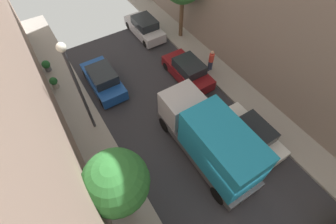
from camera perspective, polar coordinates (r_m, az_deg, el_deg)
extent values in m
plane|color=#2D2D33|center=(13.60, 15.23, -17.38)|extent=(32.00, 32.00, 0.00)
cube|color=gray|center=(16.13, 28.46, -6.76)|extent=(2.00, 44.00, 0.15)
cube|color=#194799|center=(17.32, -15.06, 7.12)|extent=(1.76, 4.20, 0.76)
cube|color=#1E2328|center=(16.74, -15.36, 8.50)|extent=(1.56, 2.10, 0.64)
cylinder|color=black|center=(18.51, -18.96, 8.44)|extent=(0.22, 0.64, 0.64)
cylinder|color=black|center=(18.73, -14.57, 10.39)|extent=(0.22, 0.64, 0.64)
cylinder|color=black|center=(16.31, -15.28, 2.24)|extent=(0.22, 0.64, 0.64)
cylinder|color=black|center=(16.55, -10.39, 4.50)|extent=(0.22, 0.64, 0.64)
cube|color=white|center=(14.74, 18.75, -5.31)|extent=(1.76, 4.20, 0.76)
cube|color=#1E2328|center=(14.15, 19.89, -4.21)|extent=(1.56, 2.10, 0.64)
cylinder|color=black|center=(15.00, 12.46, -3.04)|extent=(0.22, 0.64, 0.64)
cylinder|color=black|center=(15.80, 16.74, -0.48)|extent=(0.22, 0.64, 0.64)
cylinder|color=black|center=(14.21, 20.56, -11.67)|extent=(0.22, 0.64, 0.64)
cylinder|color=black|center=(15.05, 24.63, -8.45)|extent=(0.22, 0.64, 0.64)
cube|color=maroon|center=(17.40, 4.62, 9.35)|extent=(1.76, 4.20, 0.76)
cube|color=#1E2328|center=(16.85, 5.07, 10.79)|extent=(1.56, 2.10, 0.64)
cylinder|color=black|center=(18.16, -0.34, 10.78)|extent=(0.22, 0.64, 0.64)
cylinder|color=black|center=(18.83, 3.78, 12.44)|extent=(0.22, 0.64, 0.64)
cylinder|color=black|center=(16.37, 5.45, 4.62)|extent=(0.22, 0.64, 0.64)
cylinder|color=black|center=(17.11, 9.72, 6.64)|extent=(0.22, 0.64, 0.64)
cube|color=silver|center=(21.64, -5.58, 19.03)|extent=(1.76, 4.20, 0.76)
cube|color=#1E2328|center=(21.15, -5.52, 20.43)|extent=(1.56, 2.10, 0.64)
cylinder|color=black|center=(22.69, -9.36, 19.64)|extent=(0.22, 0.64, 0.64)
cylinder|color=black|center=(23.23, -5.70, 20.91)|extent=(0.22, 0.64, 0.64)
cylinder|color=black|center=(20.35, -5.33, 15.83)|extent=(0.22, 0.64, 0.64)
cylinder|color=black|center=(20.95, -1.43, 17.25)|extent=(0.22, 0.64, 0.64)
cube|color=#4C4C51|center=(13.54, 8.84, -8.17)|extent=(2.20, 6.60, 0.50)
cube|color=#B7B7BC|center=(13.63, 3.27, 1.50)|extent=(2.10, 1.80, 1.70)
cube|color=#1E8CB7|center=(11.99, 12.62, -8.21)|extent=(2.24, 4.20, 2.40)
cylinder|color=black|center=(14.48, -0.63, -2.95)|extent=(0.30, 0.96, 0.96)
cylinder|color=black|center=(15.17, 5.67, 0.32)|extent=(0.30, 0.96, 0.96)
cylinder|color=black|center=(12.82, 11.93, -18.65)|extent=(0.30, 0.96, 0.96)
cylinder|color=black|center=(13.60, 18.41, -13.91)|extent=(0.30, 0.96, 0.96)
cylinder|color=#2D334C|center=(18.07, 9.70, 10.70)|extent=(0.18, 0.18, 0.82)
cylinder|color=#2D334C|center=(18.19, 10.25, 10.93)|extent=(0.18, 0.18, 0.82)
cylinder|color=#D83F33|center=(17.67, 10.31, 12.58)|extent=(0.36, 0.36, 0.64)
sphere|color=tan|center=(17.38, 10.53, 13.74)|extent=(0.24, 0.24, 0.24)
cylinder|color=brown|center=(20.67, 3.17, 21.50)|extent=(0.33, 0.33, 3.26)
cylinder|color=brown|center=(11.54, -10.19, -20.23)|extent=(0.27, 0.27, 2.74)
sphere|color=#2D7233|center=(9.38, -12.27, -15.93)|extent=(2.54, 2.54, 2.54)
cylinder|color=slate|center=(20.05, -26.60, 9.22)|extent=(0.44, 0.44, 0.34)
sphere|color=#23602D|center=(19.81, -27.02, 10.04)|extent=(0.58, 0.58, 0.58)
cylinder|color=#B2A899|center=(18.50, -25.16, 5.82)|extent=(0.43, 0.43, 0.36)
sphere|color=#23602D|center=(18.25, -25.58, 6.65)|extent=(0.53, 0.53, 0.53)
cylinder|color=#333338|center=(13.37, -19.80, 3.75)|extent=(0.16, 0.16, 5.66)
sphere|color=white|center=(11.43, -24.04, 13.83)|extent=(0.44, 0.44, 0.44)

